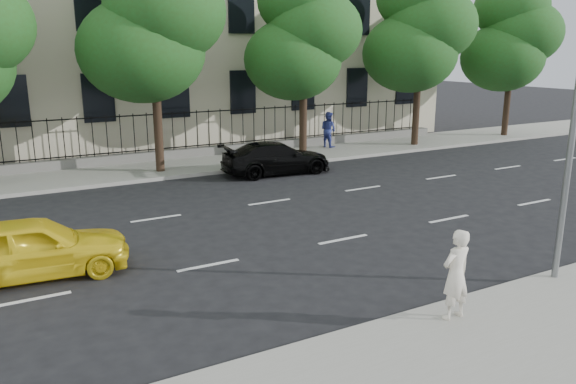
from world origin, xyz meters
name	(u,v)px	position (x,y,z in m)	size (l,w,h in m)	color
ground	(402,269)	(0.00, 0.00, 0.00)	(120.00, 120.00, 0.00)	black
near_sidewalk	(547,339)	(0.00, -4.00, 0.07)	(60.00, 4.00, 0.15)	gray
far_sidewalk	(199,165)	(0.00, 14.00, 0.07)	(60.00, 4.00, 0.15)	gray
lane_markings	(302,219)	(0.00, 4.75, 0.01)	(49.60, 4.62, 0.01)	silver
iron_fence	(186,147)	(0.00, 15.70, 0.65)	(30.00, 0.50, 2.20)	slate
street_light	(560,50)	(2.50, -1.77, 5.15)	(0.25, 3.32, 8.05)	slate
tree_c	(151,16)	(-1.96, 13.36, 6.41)	(5.89, 5.50, 9.80)	#382619
tree_d	(303,34)	(5.04, 13.36, 5.84)	(5.34, 4.94, 8.84)	#382619
tree_e	(419,28)	(12.04, 13.36, 6.20)	(5.71, 5.31, 9.46)	#382619
tree_f	(512,36)	(19.04, 13.36, 5.88)	(5.52, 5.12, 9.01)	#382619
yellow_taxi	(33,247)	(-7.76, 3.80, 0.72)	(1.70, 4.23, 1.44)	yellow
black_sedan	(276,158)	(2.35, 10.91, 0.68)	(1.91, 4.70, 1.36)	black
woman_near	(456,274)	(-0.99, -2.65, 1.04)	(0.65, 0.43, 1.78)	white
pedestrian_far	(328,130)	(7.44, 14.74, 1.07)	(0.90, 0.70, 1.85)	navy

